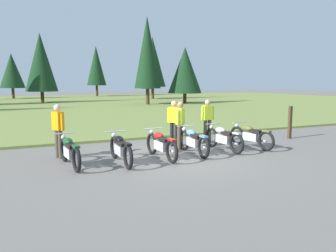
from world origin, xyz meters
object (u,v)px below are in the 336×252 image
motorcycle_olive (251,136)px  rider_with_back_turned (174,121)px  motorcycle_red (161,144)px  rider_checking_bike (180,122)px  trail_marker_post (290,122)px  rider_near_row_end (58,128)px  motorcycle_black (121,149)px  motorcycle_british_green (70,151)px  motorcycle_silver (223,138)px  rider_in_hivis_vest (208,118)px  motorcycle_sky_blue (193,141)px

motorcycle_olive → rider_with_back_turned: bearing=150.6°
motorcycle_red → motorcycle_olive: same height
rider_checking_bike → trail_marker_post: (5.13, 0.13, -0.27)m
rider_near_row_end → rider_checking_bike: (4.04, -0.27, 0.00)m
motorcycle_black → rider_checking_bike: rider_checking_bike is taller
rider_near_row_end → rider_checking_bike: same height
motorcycle_red → rider_checking_bike: bearing=42.2°
motorcycle_british_green → rider_near_row_end: rider_near_row_end is taller
motorcycle_silver → rider_in_hivis_vest: bearing=79.3°
motorcycle_black → rider_checking_bike: (2.50, 1.19, 0.51)m
motorcycle_red → motorcycle_silver: same height
rider_in_hivis_vest → trail_marker_post: 3.64m
motorcycle_black → motorcycle_red: (1.32, 0.13, 0.00)m
trail_marker_post → motorcycle_red: bearing=-169.3°
motorcycle_red → motorcycle_olive: 3.60m
rider_near_row_end → motorcycle_olive: bearing=-9.5°
rider_with_back_turned → motorcycle_olive: bearing=-29.4°
motorcycle_red → rider_with_back_turned: bearing=53.4°
motorcycle_black → rider_near_row_end: size_ratio=1.26×
motorcycle_olive → rider_checking_bike: size_ratio=1.25×
motorcycle_olive → rider_near_row_end: rider_near_row_end is taller
rider_with_back_turned → motorcycle_red: bearing=-126.6°
motorcycle_british_green → trail_marker_post: size_ratio=1.56×
motorcycle_olive → rider_near_row_end: bearing=170.5°
motorcycle_red → motorcycle_sky_blue: same height
motorcycle_british_green → rider_in_hivis_vest: size_ratio=1.26×
motorcycle_sky_blue → rider_near_row_end: bearing=163.8°
motorcycle_sky_blue → rider_near_row_end: size_ratio=1.26×
rider_in_hivis_vest → rider_near_row_end: same height
motorcycle_black → motorcycle_sky_blue: (2.53, 0.28, 0.00)m
trail_marker_post → rider_near_row_end: bearing=179.1°
motorcycle_olive → trail_marker_post: 2.88m
motorcycle_red → motorcycle_sky_blue: bearing=7.3°
motorcycle_sky_blue → trail_marker_post: size_ratio=1.56×
motorcycle_sky_blue → trail_marker_post: (5.10, 1.04, 0.24)m
motorcycle_british_green → motorcycle_silver: 5.14m
motorcycle_black → motorcycle_red: bearing=5.6°
motorcycle_sky_blue → rider_in_hivis_vest: (1.52, 1.67, 0.51)m
motorcycle_black → rider_near_row_end: 2.19m
motorcycle_silver → motorcycle_olive: size_ratio=1.01×
rider_checking_bike → motorcycle_olive: bearing=-18.5°
motorcycle_sky_blue → motorcycle_british_green: bearing=-179.5°
motorcycle_silver → rider_checking_bike: 1.58m
motorcycle_british_green → rider_checking_bike: rider_checking_bike is taller
rider_with_back_turned → rider_near_row_end: 4.06m
motorcycle_british_green → motorcycle_black: same height
motorcycle_silver → motorcycle_olive: 1.16m
rider_near_row_end → rider_checking_bike: size_ratio=1.00×
rider_checking_bike → trail_marker_post: bearing=1.4°
motorcycle_red → rider_near_row_end: bearing=154.9°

